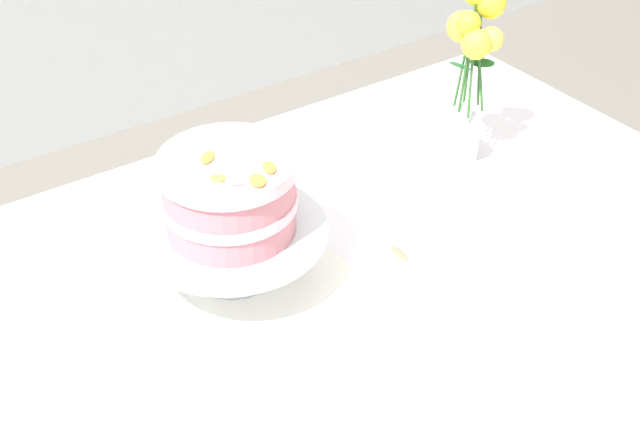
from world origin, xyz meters
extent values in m
cube|color=white|center=(0.00, 0.00, 0.72)|extent=(1.40, 1.00, 0.03)
cylinder|color=brown|center=(0.60, 0.40, 0.35)|extent=(0.06, 0.06, 0.71)
cube|color=white|center=(-0.19, 0.10, 0.74)|extent=(0.35, 0.35, 0.00)
cylinder|color=silver|center=(-0.19, 0.10, 0.75)|extent=(0.11, 0.11, 0.01)
cylinder|color=silver|center=(-0.19, 0.10, 0.79)|extent=(0.03, 0.03, 0.07)
cylinder|color=silver|center=(-0.19, 0.10, 0.83)|extent=(0.29, 0.29, 0.01)
cylinder|color=#CC7A84|center=(-0.19, 0.10, 0.86)|extent=(0.19, 0.19, 0.04)
cylinder|color=beige|center=(-0.19, 0.10, 0.89)|extent=(0.20, 0.20, 0.02)
cylinder|color=#CC7A84|center=(-0.19, 0.10, 0.92)|extent=(0.19, 0.19, 0.04)
cylinder|color=beige|center=(-0.19, 0.10, 0.95)|extent=(0.20, 0.20, 0.02)
ellipsoid|color=pink|center=(-0.21, 0.04, 0.97)|extent=(0.03, 0.03, 0.00)
ellipsoid|color=orange|center=(-0.19, 0.02, 0.97)|extent=(0.03, 0.04, 0.01)
ellipsoid|color=yellow|center=(-0.23, 0.06, 0.97)|extent=(0.03, 0.03, 0.00)
ellipsoid|color=orange|center=(-0.16, 0.04, 0.97)|extent=(0.03, 0.04, 0.01)
ellipsoid|color=orange|center=(-0.21, 0.11, 0.97)|extent=(0.04, 0.04, 0.01)
cylinder|color=silver|center=(0.34, 0.17, 0.77)|extent=(0.07, 0.07, 0.07)
cone|color=silver|center=(0.34, 0.17, 0.84)|extent=(0.09, 0.09, 0.06)
cylinder|color=#2D6028|center=(0.36, 0.17, 0.94)|extent=(0.03, 0.01, 0.20)
sphere|color=yellow|center=(0.37, 0.17, 1.04)|extent=(0.05, 0.05, 0.05)
ellipsoid|color=#236B2D|center=(0.37, 0.16, 0.97)|extent=(0.04, 0.02, 0.02)
cylinder|color=#2D6028|center=(0.35, 0.18, 0.95)|extent=(0.01, 0.02, 0.21)
ellipsoid|color=#236B2D|center=(0.35, 0.17, 0.99)|extent=(0.04, 0.05, 0.01)
cylinder|color=#2D6028|center=(0.33, 0.18, 0.92)|extent=(0.01, 0.02, 0.16)
sphere|color=yellow|center=(0.33, 0.19, 1.00)|extent=(0.06, 0.06, 0.06)
ellipsoid|color=#236B2D|center=(0.33, 0.18, 0.93)|extent=(0.03, 0.05, 0.02)
cylinder|color=#2D6028|center=(0.33, 0.17, 0.93)|extent=(0.02, 0.01, 0.17)
sphere|color=yellow|center=(0.32, 0.17, 1.02)|extent=(0.04, 0.04, 0.04)
cylinder|color=#2D6028|center=(0.33, 0.15, 0.92)|extent=(0.02, 0.02, 0.14)
sphere|color=yellow|center=(0.32, 0.14, 0.99)|extent=(0.05, 0.05, 0.05)
cylinder|color=#2D6028|center=(0.35, 0.15, 0.92)|extent=(0.02, 0.02, 0.14)
sphere|color=yellow|center=(0.36, 0.14, 0.99)|extent=(0.04, 0.04, 0.04)
ellipsoid|color=#236B2D|center=(0.36, 0.16, 0.94)|extent=(0.05, 0.04, 0.01)
cylinder|color=white|center=(0.37, -0.21, 0.74)|extent=(0.11, 0.11, 0.01)
cylinder|color=white|center=(0.37, -0.21, 0.77)|extent=(0.07, 0.07, 0.05)
ellipsoid|color=pink|center=(0.06, -0.24, 0.74)|extent=(0.04, 0.04, 0.00)
ellipsoid|color=#E56B51|center=(0.06, 0.00, 0.74)|extent=(0.02, 0.04, 0.00)
camera|label=1|loc=(-0.65, -0.82, 1.61)|focal=47.65mm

